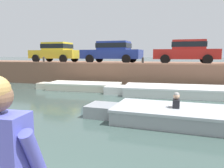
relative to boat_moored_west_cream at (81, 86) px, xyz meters
name	(u,v)px	position (x,y,z in m)	size (l,w,h in m)	color
ground_plane	(114,112)	(3.39, -4.37, -0.22)	(400.00, 400.00, 0.00)	#384C47
far_quay_wall	(148,73)	(3.39, 4.58, 0.54)	(60.00, 6.00, 1.51)	brown
far_wall_coping	(142,64)	(3.39, 1.70, 1.33)	(60.00, 0.24, 0.08)	#9F6C52
boat_moored_west_cream	(81,86)	(0.00, 0.00, 0.00)	(5.19, 1.88, 0.44)	silver
boat_moored_central_white	(174,91)	(5.37, -0.34, 0.02)	(6.73, 2.53, 0.49)	white
motorboat_passing	(195,117)	(6.10, -5.06, 0.02)	(6.54, 2.09, 0.96)	#93999E
car_leftmost_yellow	(56,51)	(-3.74, 3.51, 2.14)	(3.87, 2.02, 1.54)	yellow
car_left_inner_blue	(113,51)	(0.91, 3.51, 2.14)	(4.40, 2.08, 1.54)	#233893
car_centre_red	(187,51)	(6.03, 3.51, 2.14)	(4.08, 1.92, 1.54)	#B2231E
mooring_bollard_west	(44,60)	(-3.77, 1.83, 1.53)	(0.15, 0.15, 0.44)	#2D2B28
mooring_bollard_mid	(143,60)	(3.40, 1.83, 1.53)	(0.15, 0.15, 0.44)	#2D2B28
person_seated_right	(6,162)	(4.50, -10.71, 1.13)	(0.56, 0.56, 0.97)	#282833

